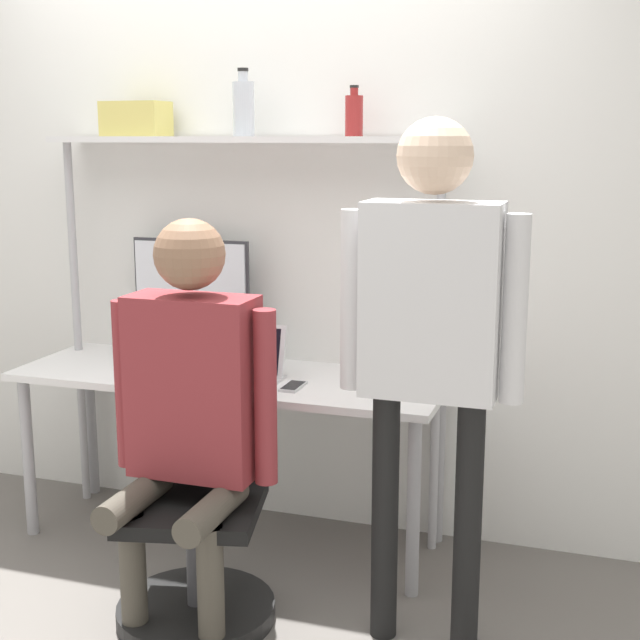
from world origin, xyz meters
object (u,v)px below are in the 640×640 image
office_chair (197,543)px  person_standing (431,317)px  person_seated (190,392)px  storage_box (136,119)px  monitor (191,292)px  bottle_red (354,115)px  laptop (242,364)px  bottle_clear (244,107)px  cell_phone (293,386)px

office_chair → person_standing: person_standing is taller
person_seated → storage_box: size_ratio=5.36×
storage_box → monitor: bearing=0.8°
person_standing → storage_box: size_ratio=6.57×
bottle_red → storage_box: size_ratio=0.73×
laptop → office_chair: bearing=-83.8°
person_seated → bottle_clear: (-0.13, 0.82, 0.96)m
person_standing → bottle_clear: size_ratio=6.48×
cell_phone → bottle_red: bearing=60.5°
person_seated → bottle_clear: size_ratio=5.28×
bottle_clear → storage_box: size_ratio=1.01×
bottle_clear → monitor: bearing=179.3°
office_chair → storage_box: storage_box is taller
storage_box → cell_phone: bearing=-19.1°
laptop → cell_phone: laptop is taller
office_chair → storage_box: bearing=128.6°
person_seated → monitor: bearing=115.9°
bottle_clear → person_standing: bearing=-37.0°
cell_phone → storage_box: size_ratio=0.57×
monitor → bottle_red: size_ratio=2.78×
office_chair → bottle_red: (0.34, 0.78, 1.49)m
person_seated → storage_box: 1.38m
person_standing → person_seated: bearing=-171.7°
laptop → storage_box: storage_box is taller
storage_box → person_seated: bearing=-52.4°
bottle_red → bottle_clear: bottle_clear is taller
laptop → bottle_clear: bottle_clear is taller
laptop → bottle_red: size_ratio=1.75×
laptop → bottle_clear: (-0.06, 0.21, 1.01)m
office_chair → person_seated: (0.01, -0.04, 0.57)m
office_chair → person_seated: person_seated is taller
cell_phone → office_chair: office_chair is taller
bottle_red → bottle_clear: (-0.47, -0.00, 0.03)m
laptop → monitor: bearing=146.5°
monitor → office_chair: bearing=-63.5°
person_seated → person_standing: size_ratio=0.82×
bottle_red → office_chair: bearing=-113.7°
laptop → bottle_red: bearing=28.0°
person_seated → cell_phone: bearing=72.0°
cell_phone → bottle_clear: bottle_clear is taller
person_seated → bottle_clear: bottle_clear is taller
monitor → person_standing: bearing=-30.6°
laptop → person_standing: 1.05m
cell_phone → person_standing: 0.85m
laptop → cell_phone: bearing=-15.0°
cell_phone → storage_box: (-0.80, 0.28, 1.03)m
bottle_red → person_seated: bearing=-112.1°
office_chair → person_seated: 0.57m
monitor → cell_phone: size_ratio=3.59×
monitor → person_standing: 1.39m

